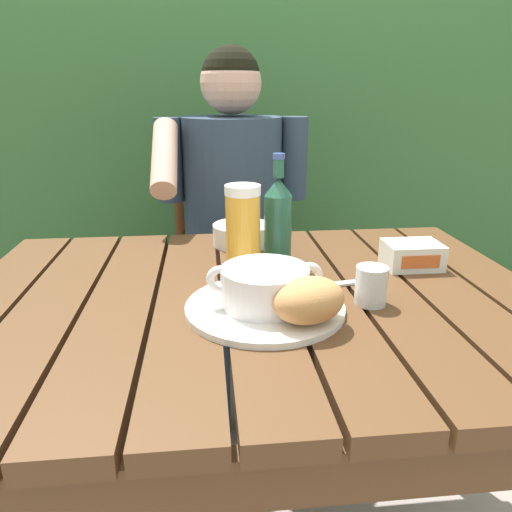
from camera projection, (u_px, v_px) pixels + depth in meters
The scene contains 13 objects.
dining_table at pixel (254, 339), 0.98m from camera, with size 1.15×0.85×0.73m.
hedge_backdrop at pixel (201, 85), 2.19m from camera, with size 3.26×0.98×2.35m.
chair_near_diner at pixel (232, 270), 1.84m from camera, with size 0.43×0.45×0.91m.
person_eating at pixel (233, 213), 1.57m from camera, with size 0.48×0.47×1.24m.
serving_plate at pixel (265, 307), 0.87m from camera, with size 0.29×0.29×0.01m.
soup_bowl at pixel (265, 285), 0.86m from camera, with size 0.21×0.16×0.08m.
bread_roll at pixel (309, 300), 0.79m from camera, with size 0.15×0.13×0.08m.
beer_glass at pixel (243, 229), 1.03m from camera, with size 0.08×0.08×0.19m.
beer_bottle at pixel (278, 218), 1.09m from camera, with size 0.06×0.06×0.25m.
water_glass_small at pixel (371, 286), 0.89m from camera, with size 0.06×0.06×0.07m.
butter_tub at pixel (412, 255), 1.08m from camera, with size 0.12×0.09×0.06m.
table_knife at pixel (331, 284), 0.98m from camera, with size 0.16×0.04×0.01m.
diner_bowl at pixel (242, 234), 1.24m from camera, with size 0.15×0.15×0.05m.
Camera 1 is at (-0.09, -0.86, 1.11)m, focal length 33.76 mm.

